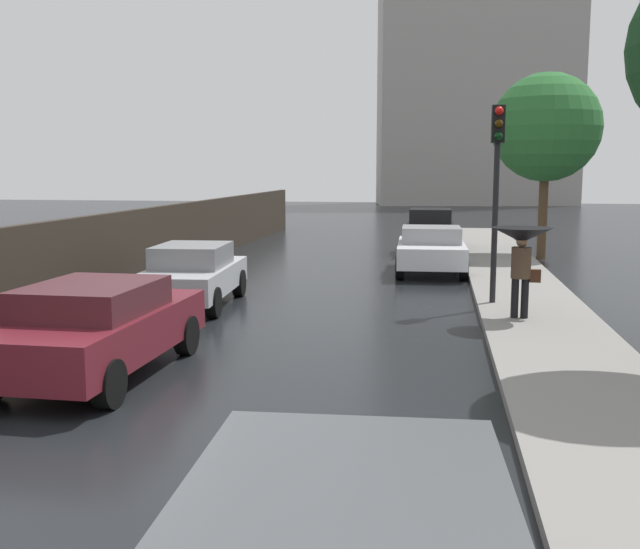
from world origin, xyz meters
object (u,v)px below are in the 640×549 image
Objects in this scene: car_white_mid_road at (431,249)px; car_silver_far_ahead at (193,274)px; car_maroon_behind_camera at (97,327)px; traffic_light at (497,166)px; pedestrian_with_umbrella_far at (522,244)px; car_black_far_lane at (430,231)px; street_tree_mid at (546,128)px.

car_white_mid_road is 7.67m from car_silver_far_ahead.
car_maroon_behind_camera reaches higher than car_silver_far_ahead.
traffic_light is (5.88, 6.05, 2.25)m from car_maroon_behind_camera.
car_black_far_lane is at bearing 99.44° from pedestrian_with_umbrella_far.
car_white_mid_road is at bearing -131.28° from street_tree_mid.
car_silver_far_ahead is 0.95× the size of car_maroon_behind_camera.
car_silver_far_ahead is at bearing -113.81° from car_black_far_lane.
car_white_mid_road is 0.96× the size of traffic_light.
car_silver_far_ahead is 2.32× the size of pedestrian_with_umbrella_far.
car_black_far_lane is 0.95× the size of traffic_light.
pedestrian_with_umbrella_far reaches higher than car_maroon_behind_camera.
car_maroon_behind_camera is (-4.56, -11.29, 0.03)m from car_white_mid_road.
car_black_far_lane is at bearing 89.18° from car_white_mid_road.
traffic_light is at bearing 104.50° from pedestrian_with_umbrella_far.
car_black_far_lane is (4.91, 11.10, 0.08)m from car_silver_far_ahead.
traffic_light is (6.31, 0.60, 2.27)m from car_silver_far_ahead.
pedestrian_with_umbrella_far is at bearing -76.57° from traffic_light.
traffic_light reaches higher than car_silver_far_ahead.
car_black_far_lane is 2.26× the size of pedestrian_with_umbrella_far.
car_silver_far_ahead is 13.49m from street_tree_mid.
street_tree_mid reaches higher than pedestrian_with_umbrella_far.
car_silver_far_ahead reaches higher than car_white_mid_road.
pedestrian_with_umbrella_far is at bearing 168.01° from car_silver_far_ahead.
car_black_far_lane reaches higher than car_maroon_behind_camera.
pedestrian_with_umbrella_far reaches higher than car_white_mid_road.
street_tree_mid is (2.21, 9.26, 1.25)m from traffic_light.
car_white_mid_road is 5.86m from traffic_light.
car_silver_far_ahead is (-4.98, -5.83, 0.01)m from car_white_mid_road.
car_white_mid_road is at bearing 104.21° from traffic_light.
traffic_light is 9.60m from street_tree_mid.
car_black_far_lane is at bearing -117.44° from car_silver_far_ahead.
car_maroon_behind_camera is at bearing -105.12° from car_black_far_lane.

